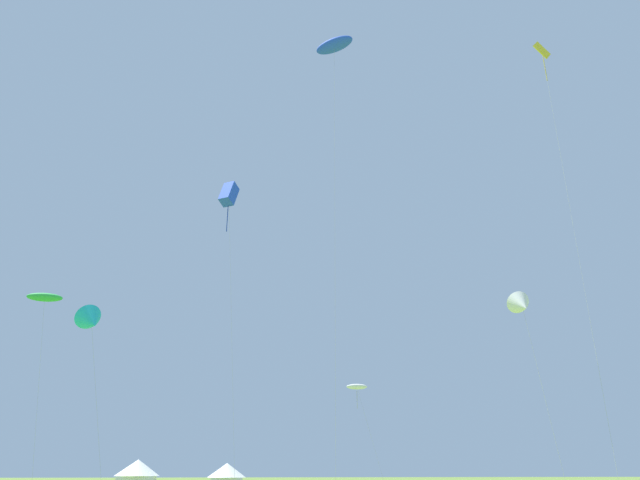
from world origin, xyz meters
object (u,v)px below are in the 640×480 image
Objects in this scene: festival_tent_center at (137,473)px; kite_yellow_diamond at (543,59)px; kite_white_delta at (522,305)px; kite_green_parafoil at (45,297)px; kite_blue_parafoil at (334,46)px; kite_blue_box at (229,195)px; festival_tent_left at (227,475)px; kite_white_parafoil at (357,387)px; kite_cyan_delta at (91,321)px.

kite_yellow_diamond is at bearing -43.20° from festival_tent_center.
kite_white_delta is 0.37× the size of kite_yellow_diamond.
kite_white_delta is 0.81× the size of kite_green_parafoil.
kite_white_delta is 0.34× the size of kite_blue_parafoil.
kite_yellow_diamond reaches higher than kite_blue_box.
kite_blue_box is at bearing 8.12° from kite_green_parafoil.
kite_yellow_diamond is 49.80m from festival_tent_left.
kite_blue_parafoil reaches higher than festival_tent_center.
kite_green_parafoil reaches higher than festival_tent_left.
kite_green_parafoil is 32.23m from kite_white_parafoil.
kite_blue_parafoil is at bearing -105.86° from kite_white_parafoil.
festival_tent_left is at bearing 67.97° from kite_cyan_delta.
kite_green_parafoil is at bearing 159.52° from kite_blue_parafoil.
kite_white_delta is 28.60m from kite_white_parafoil.
kite_blue_parafoil is at bearing 0.47° from kite_cyan_delta.
kite_blue_box is 20.94m from kite_cyan_delta.
kite_cyan_delta is 1.19× the size of kite_white_parafoil.
kite_white_parafoil is at bearing 35.09° from kite_blue_box.
kite_white_parafoil is at bearing -8.52° from festival_tent_center.
kite_white_parafoil is (23.24, 21.25, -1.17)m from kite_cyan_delta.
festival_tent_left is at bearing 127.58° from kite_yellow_diamond.
festival_tent_left is (-23.49, 30.52, -31.57)m from kite_yellow_diamond.
kite_white_parafoil is at bearing 22.93° from kite_green_parafoil.
kite_white_parafoil is 0.30× the size of kite_yellow_diamond.
kite_blue_parafoil reaches higher than kite_blue_box.
festival_tent_center is at bearing 66.03° from kite_green_parafoil.
kite_yellow_diamond is at bearing -20.56° from kite_blue_parafoil.
festival_tent_center is at bearing 171.48° from kite_white_parafoil.
festival_tent_center reaches higher than festival_tent_left.
kite_yellow_diamond is at bearing 10.14° from kite_white_delta.
kite_cyan_delta is at bearing -128.08° from kite_blue_box.
kite_yellow_diamond is (33.44, -5.93, 21.63)m from kite_cyan_delta.
kite_green_parafoil reaches higher than festival_tent_center.
festival_tent_center is at bearing 136.80° from kite_yellow_diamond.
kite_cyan_delta is 40.26m from kite_yellow_diamond.
kite_green_parafoil is at bearing -113.97° from festival_tent_center.
kite_white_parafoil is 0.28× the size of kite_blue_parafoil.
kite_white_parafoil reaches higher than festival_tent_center.
kite_blue_parafoil reaches higher than kite_white_parafoil.
kite_white_delta is 30.55m from kite_blue_box.
kite_yellow_diamond is 17.83m from kite_blue_parafoil.
kite_white_delta is 37.82m from festival_tent_left.
kite_blue_parafoil is (-10.94, 7.01, 25.50)m from kite_white_delta.
kite_cyan_delta is (6.07, -8.85, -3.95)m from kite_green_parafoil.
festival_tent_left is (16.02, 15.74, -13.89)m from kite_green_parafoil.
kite_yellow_diamond is (10.19, -27.18, 22.79)m from kite_white_parafoil.
kite_blue_parafoil is (23.31, -8.71, 22.01)m from kite_green_parafoil.
kite_yellow_diamond reaches higher than kite_cyan_delta.
kite_blue_parafoil is 46.26m from festival_tent_center.
kite_blue_box reaches higher than kite_white_parafoil.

